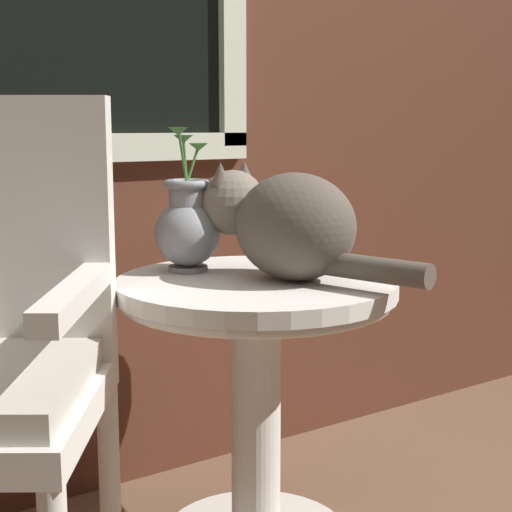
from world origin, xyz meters
name	(u,v)px	position (x,y,z in m)	size (l,w,h in m)	color
wicker_side_table	(256,359)	(0.09, 0.21, 0.44)	(0.61, 0.61, 0.62)	silver
cat	(285,223)	(0.15, 0.18, 0.75)	(0.30, 0.56, 0.25)	brown
pewter_vase_with_ivy	(187,226)	(0.02, 0.38, 0.73)	(0.15, 0.15, 0.32)	gray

